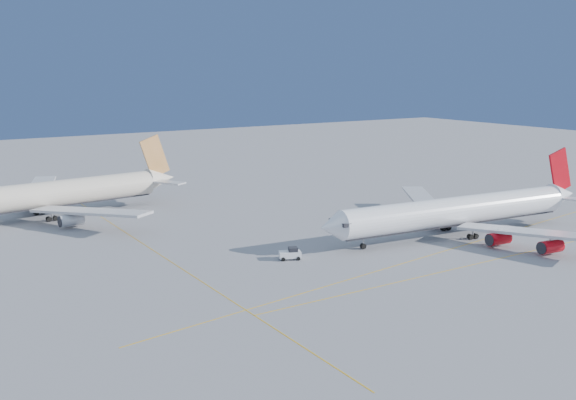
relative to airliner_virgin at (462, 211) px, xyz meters
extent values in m
plane|color=slate|center=(-18.66, -2.16, -5.02)|extent=(500.00, 500.00, 0.00)
cube|color=#D3990B|center=(-13.66, -16.16, -5.01)|extent=(90.00, 0.18, 0.02)
cube|color=#D3990B|center=(-18.66, -8.16, -5.01)|extent=(118.86, 16.88, 0.02)
cube|color=#D3990B|center=(-58.66, 27.84, -5.01)|extent=(0.18, 140.00, 0.02)
cylinder|color=white|center=(-1.47, 0.13, 0.17)|extent=(56.17, 10.77, 5.79)
cone|color=white|center=(-31.48, 2.83, 0.17)|extent=(4.99, 6.17, 5.79)
cone|color=white|center=(29.84, -2.68, 0.77)|extent=(7.45, 6.10, 5.50)
cube|color=black|center=(-29.59, 2.66, 0.77)|extent=(2.08, 5.62, 0.70)
cube|color=#B7B7BC|center=(2.12, -16.46, -1.42)|extent=(15.11, 28.87, 0.55)
cube|color=#B7B7BC|center=(5.03, 15.82, -1.42)|extent=(19.36, 27.42, 0.55)
cube|color=#B00711|center=(28.35, -2.55, 6.35)|extent=(7.68, 1.13, 10.56)
cylinder|color=gray|center=(-24.28, 2.18, -3.32)|extent=(0.24, 0.24, 2.29)
cylinder|color=black|center=(-24.28, 2.18, -4.47)|extent=(1.16, 0.79, 1.10)
cylinder|color=gray|center=(-0.84, -4.03, -3.32)|extent=(0.32, 0.32, 2.29)
cylinder|color=black|center=(-0.84, -4.03, -4.47)|extent=(1.17, 0.99, 1.10)
cylinder|color=gray|center=(-0.11, 4.12, -3.32)|extent=(0.32, 0.32, 2.29)
cylinder|color=black|center=(-0.11, 4.12, -4.47)|extent=(1.17, 0.99, 1.10)
cylinder|color=#B00711|center=(-1.43, -10.91, -3.29)|extent=(4.99, 2.91, 2.49)
cylinder|color=#B00711|center=(2.01, -19.94, -3.29)|extent=(4.99, 2.91, 2.49)
cylinder|color=#B00711|center=(0.54, 10.99, -3.29)|extent=(4.99, 2.91, 2.49)
cylinder|color=#B00711|center=(5.53, 19.26, -3.29)|extent=(4.99, 2.91, 2.49)
cylinder|color=beige|center=(-70.85, 62.26, 0.42)|extent=(55.30, 12.37, 6.03)
cone|color=beige|center=(-39.88, 65.89, 1.06)|extent=(8.01, 6.55, 5.72)
cube|color=#B7B7BC|center=(-63.85, 46.36, -1.23)|extent=(20.56, 27.85, 0.58)
cube|color=#B7B7BC|center=(-67.71, 79.35, -1.23)|extent=(14.93, 29.73, 0.58)
cube|color=#D08C4D|center=(-41.45, 65.70, 6.95)|extent=(8.13, 1.42, 11.18)
cylinder|color=gray|center=(-69.30, 58.14, -3.22)|extent=(0.34, 0.34, 2.43)
cylinder|color=black|center=(-69.30, 58.14, -4.44)|extent=(1.27, 1.08, 1.16)
cylinder|color=gray|center=(-70.30, 66.64, -3.22)|extent=(0.34, 0.34, 2.43)
cylinder|color=black|center=(-70.30, 66.64, -4.44)|extent=(1.27, 1.08, 1.16)
cylinder|color=#B7B7BC|center=(-67.20, 48.95, -3.22)|extent=(5.35, 3.21, 2.64)
cylinder|color=#B7B7BC|center=(-70.38, 76.06, -3.22)|extent=(5.35, 3.21, 2.64)
cube|color=white|center=(-39.80, 4.02, -4.14)|extent=(4.38, 3.31, 1.18)
cube|color=black|center=(-39.25, 3.80, -3.25)|extent=(2.09, 2.14, 0.88)
cylinder|color=black|center=(-41.46, 3.59, -4.68)|extent=(0.77, 0.58, 0.69)
cylinder|color=black|center=(-40.68, 5.49, -4.68)|extent=(0.77, 0.58, 0.69)
cylinder|color=black|center=(-38.92, 2.54, -4.68)|extent=(0.77, 0.58, 0.69)
cylinder|color=black|center=(-38.14, 4.45, -4.68)|extent=(0.77, 0.58, 0.69)
camera|label=1|loc=(-100.09, -90.14, 28.76)|focal=40.00mm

